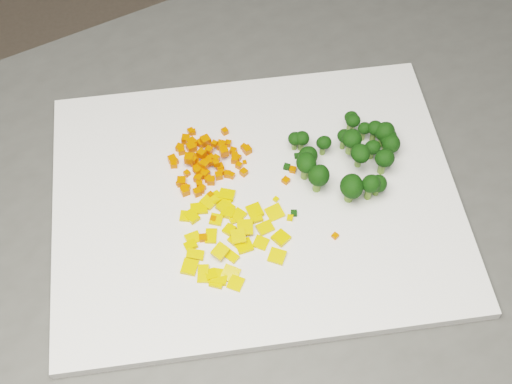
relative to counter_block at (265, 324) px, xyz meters
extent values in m
cube|color=#444442|center=(0.00, 0.00, 0.00)|extent=(1.22, 0.98, 0.90)
cube|color=white|center=(-0.02, -0.03, 0.46)|extent=(0.54, 0.45, 0.01)
cube|color=#DC4702|center=(-0.09, 0.00, 0.47)|extent=(0.01, 0.01, 0.01)
cube|color=#DC4702|center=(-0.09, 0.01, 0.47)|extent=(0.01, 0.01, 0.01)
cube|color=#DC4702|center=(-0.08, 0.01, 0.47)|extent=(0.01, 0.01, 0.01)
cube|color=#DC4702|center=(-0.08, 0.02, 0.47)|extent=(0.01, 0.01, 0.01)
cube|color=#DC4702|center=(-0.08, 0.09, 0.47)|extent=(0.01, 0.01, 0.01)
cube|color=#DC4702|center=(-0.09, 0.02, 0.47)|extent=(0.01, 0.01, 0.01)
cube|color=#DC4702|center=(-0.07, 0.04, 0.47)|extent=(0.01, 0.01, 0.01)
cube|color=#DC4702|center=(-0.07, 0.01, 0.47)|extent=(0.01, 0.01, 0.01)
cube|color=#DC4702|center=(-0.10, 0.03, 0.47)|extent=(0.01, 0.01, 0.01)
cube|color=#DC4702|center=(-0.06, 0.03, 0.48)|extent=(0.01, 0.01, 0.01)
cube|color=#DC4702|center=(-0.03, 0.02, 0.47)|extent=(0.01, 0.01, 0.01)
cube|color=#DC4702|center=(-0.06, 0.06, 0.48)|extent=(0.01, 0.01, 0.01)
cube|color=#DC4702|center=(-0.08, 0.07, 0.47)|extent=(0.01, 0.01, 0.01)
cube|color=#DC4702|center=(-0.08, 0.05, 0.47)|extent=(0.01, 0.01, 0.01)
cube|color=#DC4702|center=(-0.03, 0.01, 0.47)|extent=(0.01, 0.01, 0.01)
cube|color=#DC4702|center=(-0.09, 0.04, 0.47)|extent=(0.01, 0.01, 0.01)
cube|color=#DC4702|center=(-0.04, 0.06, 0.47)|extent=(0.01, 0.01, 0.01)
cube|color=#DC4702|center=(-0.10, 0.07, 0.47)|extent=(0.01, 0.01, 0.01)
cube|color=#DC4702|center=(-0.08, -0.01, 0.47)|extent=(0.01, 0.01, 0.01)
cube|color=#DC4702|center=(-0.09, 0.04, 0.48)|extent=(0.01, 0.01, 0.01)
cube|color=#DC4702|center=(-0.08, 0.03, 0.48)|extent=(0.01, 0.01, 0.01)
cube|color=#DC4702|center=(-0.09, 0.08, 0.47)|extent=(0.01, 0.01, 0.01)
cube|color=#DC4702|center=(-0.06, 0.05, 0.47)|extent=(0.01, 0.01, 0.01)
cube|color=#DC4702|center=(-0.10, 0.01, 0.47)|extent=(0.01, 0.01, 0.01)
cube|color=#DC4702|center=(-0.07, 0.04, 0.47)|extent=(0.01, 0.01, 0.01)
cube|color=#DC4702|center=(-0.09, 0.00, 0.47)|extent=(0.01, 0.01, 0.01)
cube|color=#DC4702|center=(-0.05, 0.01, 0.47)|extent=(0.01, 0.01, 0.01)
cube|color=#DC4702|center=(-0.08, 0.03, 0.47)|extent=(0.01, 0.01, 0.01)
cube|color=#DC4702|center=(-0.07, 0.03, 0.47)|extent=(0.01, 0.01, 0.01)
cube|color=#DC4702|center=(-0.11, 0.00, 0.47)|extent=(0.01, 0.01, 0.01)
cube|color=#DC4702|center=(-0.05, 0.01, 0.47)|extent=(0.01, 0.01, 0.01)
cube|color=#DC4702|center=(-0.06, 0.03, 0.48)|extent=(0.01, 0.01, 0.01)
cube|color=#DC4702|center=(-0.05, 0.06, 0.47)|extent=(0.01, 0.01, 0.01)
cube|color=#DC4702|center=(-0.09, 0.03, 0.47)|extent=(0.01, 0.01, 0.01)
cube|color=#DC4702|center=(-0.02, 0.05, 0.47)|extent=(0.01, 0.01, 0.01)
cube|color=#DC4702|center=(-0.08, 0.05, 0.48)|extent=(0.01, 0.01, 0.01)
cube|color=#DC4702|center=(-0.08, 0.09, 0.47)|extent=(0.01, 0.01, 0.01)
cube|color=#DC4702|center=(-0.06, 0.04, 0.47)|extent=(0.01, 0.01, 0.01)
cube|color=#DC4702|center=(-0.11, 0.05, 0.47)|extent=(0.01, 0.01, 0.01)
cube|color=#DC4702|center=(-0.08, 0.07, 0.47)|extent=(0.01, 0.01, 0.01)
cube|color=#DC4702|center=(-0.11, 0.05, 0.47)|extent=(0.01, 0.01, 0.01)
cube|color=#DC4702|center=(-0.09, 0.07, 0.47)|extent=(0.01, 0.01, 0.01)
cube|color=#DC4702|center=(-0.08, 0.04, 0.47)|extent=(0.01, 0.01, 0.01)
cube|color=#DC4702|center=(-0.03, 0.05, 0.47)|extent=(0.01, 0.01, 0.01)
cube|color=#DC4702|center=(-0.04, 0.03, 0.47)|extent=(0.01, 0.01, 0.01)
cube|color=#DC4702|center=(-0.03, 0.04, 0.47)|extent=(0.01, 0.01, 0.01)
cube|color=#DC4702|center=(-0.10, 0.06, 0.47)|extent=(0.01, 0.01, 0.01)
cube|color=#DC4702|center=(-0.11, 0.02, 0.47)|extent=(0.01, 0.01, 0.01)
cube|color=#DC4702|center=(-0.04, 0.08, 0.47)|extent=(0.01, 0.01, 0.01)
cube|color=#DC4702|center=(-0.03, 0.04, 0.47)|extent=(0.01, 0.01, 0.01)
cube|color=#DC4702|center=(-0.08, 0.07, 0.47)|extent=(0.01, 0.01, 0.01)
cube|color=#DC4702|center=(-0.08, 0.03, 0.47)|extent=(0.01, 0.01, 0.01)
cube|color=#DC4702|center=(-0.09, 0.00, 0.47)|extent=(0.01, 0.01, 0.01)
cube|color=#DC4702|center=(-0.07, 0.07, 0.47)|extent=(0.01, 0.01, 0.01)
cube|color=#DC4702|center=(-0.09, 0.02, 0.47)|extent=(0.01, 0.01, 0.01)
cube|color=#DC4702|center=(-0.08, 0.07, 0.47)|extent=(0.01, 0.01, 0.01)
cube|color=#DC4702|center=(-0.07, 0.07, 0.48)|extent=(0.01, 0.01, 0.01)
cube|color=#DC4702|center=(-0.05, 0.04, 0.48)|extent=(0.01, 0.01, 0.01)
cube|color=#DC4702|center=(-0.11, 0.02, 0.47)|extent=(0.01, 0.01, 0.01)
cube|color=#DC4702|center=(-0.08, 0.07, 0.47)|extent=(0.01, 0.01, 0.01)
cube|color=#DC4702|center=(-0.06, 0.01, 0.47)|extent=(0.01, 0.01, 0.01)
cube|color=#DC4702|center=(-0.09, 0.02, 0.47)|extent=(0.01, 0.01, 0.01)
cube|color=#DC4702|center=(-0.11, 0.05, 0.47)|extent=(0.01, 0.01, 0.01)
cube|color=#DC4702|center=(-0.06, 0.02, 0.47)|extent=(0.01, 0.01, 0.01)
cube|color=#DC4702|center=(-0.06, 0.03, 0.47)|extent=(0.01, 0.01, 0.01)
cube|color=#DC4702|center=(-0.11, 0.01, 0.47)|extent=(0.01, 0.01, 0.01)
cube|color=#DC4702|center=(-0.09, 0.04, 0.48)|extent=(0.01, 0.01, 0.01)
cube|color=#DC4702|center=(-0.02, 0.04, 0.47)|extent=(0.01, 0.01, 0.01)
cube|color=#EFAE0C|center=(-0.04, -0.09, 0.47)|extent=(0.02, 0.02, 0.01)
cube|color=#EFAE0C|center=(-0.06, -0.04, 0.47)|extent=(0.02, 0.02, 0.01)
cube|color=#EFAE0C|center=(-0.01, -0.06, 0.47)|extent=(0.02, 0.02, 0.01)
cube|color=#EFAE0C|center=(-0.03, -0.05, 0.47)|extent=(0.01, 0.02, 0.01)
cube|color=#EFAE0C|center=(-0.06, -0.02, 0.47)|extent=(0.02, 0.02, 0.01)
cube|color=#EFAE0C|center=(-0.08, -0.02, 0.47)|extent=(0.01, 0.02, 0.00)
cube|color=#EFAE0C|center=(-0.10, -0.12, 0.47)|extent=(0.02, 0.02, 0.00)
cube|color=#EFAE0C|center=(-0.06, -0.08, 0.47)|extent=(0.02, 0.02, 0.01)
cube|color=#EFAE0C|center=(-0.07, -0.06, 0.47)|extent=(0.02, 0.02, 0.01)
cube|color=#EFAE0C|center=(-0.11, -0.03, 0.47)|extent=(0.02, 0.02, 0.00)
cube|color=#EFAE0C|center=(-0.07, -0.02, 0.47)|extent=(0.02, 0.02, 0.01)
cube|color=#EFAE0C|center=(-0.05, -0.07, 0.47)|extent=(0.02, 0.02, 0.01)
cube|color=#EFAE0C|center=(-0.06, -0.08, 0.47)|extent=(0.02, 0.02, 0.01)
cube|color=#EFAE0C|center=(-0.07, -0.10, 0.47)|extent=(0.02, 0.02, 0.01)
cube|color=#EFAE0C|center=(-0.06, -0.03, 0.47)|extent=(0.03, 0.03, 0.01)
cube|color=#EFAE0C|center=(-0.11, -0.06, 0.47)|extent=(0.02, 0.02, 0.01)
cube|color=#EFAE0C|center=(-0.09, -0.12, 0.47)|extent=(0.02, 0.03, 0.01)
cube|color=#EFAE0C|center=(-0.12, -0.10, 0.47)|extent=(0.02, 0.03, 0.01)
cube|color=#EFAE0C|center=(-0.08, -0.05, 0.47)|extent=(0.02, 0.02, 0.01)
cube|color=#EFAE0C|center=(-0.08, -0.14, 0.46)|extent=(0.02, 0.02, 0.00)
cube|color=#EFAE0C|center=(-0.10, -0.03, 0.47)|extent=(0.02, 0.02, 0.01)
cube|color=#EFAE0C|center=(-0.08, -0.12, 0.47)|extent=(0.03, 0.03, 0.01)
cube|color=#EFAE0C|center=(-0.02, -0.11, 0.47)|extent=(0.03, 0.03, 0.01)
cube|color=#EFAE0C|center=(-0.08, -0.09, 0.47)|extent=(0.02, 0.02, 0.01)
cube|color=#EFAE0C|center=(-0.10, -0.12, 0.47)|extent=(0.02, 0.02, 0.00)
cube|color=#EFAE0C|center=(-0.11, -0.04, 0.47)|extent=(0.02, 0.02, 0.01)
cube|color=#EFAE0C|center=(-0.12, -0.07, 0.47)|extent=(0.02, 0.01, 0.01)
cube|color=#EFAE0C|center=(-0.01, -0.09, 0.47)|extent=(0.02, 0.02, 0.01)
cube|color=#EFAE0C|center=(-0.06, -0.05, 0.47)|extent=(0.02, 0.02, 0.01)
cube|color=#EFAE0C|center=(-0.11, -0.11, 0.47)|extent=(0.02, 0.02, 0.01)
cube|color=#EFAE0C|center=(-0.08, -0.02, 0.47)|extent=(0.03, 0.03, 0.01)
cube|color=#EFAE0C|center=(-0.09, -0.07, 0.47)|extent=(0.02, 0.02, 0.00)
cube|color=#EFAE0C|center=(-0.05, -0.05, 0.47)|extent=(0.02, 0.02, 0.01)
cube|color=#EFAE0C|center=(-0.06, -0.09, 0.47)|extent=(0.02, 0.02, 0.01)
cube|color=#EFAE0C|center=(-0.11, -0.09, 0.47)|extent=(0.02, 0.02, 0.01)
cube|color=#EFAE0C|center=(-0.10, -0.12, 0.47)|extent=(0.01, 0.02, 0.01)
cube|color=#EFAE0C|center=(-0.06, -0.02, 0.47)|extent=(0.02, 0.02, 0.01)
cube|color=#EFAE0C|center=(-0.02, -0.07, 0.47)|extent=(0.02, 0.02, 0.01)
cube|color=#EFAE0C|center=(-0.10, -0.13, 0.47)|extent=(0.02, 0.02, 0.01)
cube|color=#EFAE0C|center=(-0.03, -0.05, 0.47)|extent=(0.02, 0.02, 0.01)
cube|color=black|center=(0.05, -0.01, 0.47)|extent=(0.01, 0.01, 0.00)
cube|color=black|center=(0.04, 0.02, 0.47)|extent=(0.01, 0.01, 0.00)
cube|color=#DC4702|center=(0.02, -0.01, 0.47)|extent=(0.01, 0.01, 0.01)
cube|color=#EFAE0C|center=(0.00, -0.04, 0.47)|extent=(0.01, 0.01, 0.00)
cube|color=#DC4702|center=(0.03, 0.00, 0.47)|extent=(0.01, 0.01, 0.01)
cube|color=black|center=(0.03, 0.01, 0.47)|extent=(0.01, 0.01, 0.01)
cube|color=#EFAE0C|center=(0.01, -0.07, 0.47)|extent=(0.01, 0.01, 0.00)
cube|color=#DC4702|center=(-0.02, 0.03, 0.47)|extent=(0.01, 0.01, 0.00)
cube|color=black|center=(0.01, -0.06, 0.47)|extent=(0.01, 0.01, 0.01)
cube|color=#DC4702|center=(0.05, -0.11, 0.47)|extent=(0.01, 0.01, 0.00)
cube|color=#DC4702|center=(-0.10, -0.07, 0.47)|extent=(0.01, 0.01, 0.01)
cube|color=#DC4702|center=(-0.08, -0.05, 0.47)|extent=(0.01, 0.01, 0.01)
camera|label=1|loc=(-0.15, -0.50, 1.20)|focal=50.00mm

